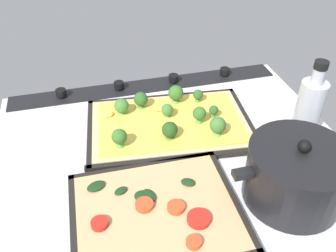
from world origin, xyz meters
TOP-DOWN VIEW (x-y plane):
  - ground_plane at (0.00, 0.00)cm, footprint 79.02×65.63cm
  - stove_control_panel at (0.00, -29.31)cm, footprint 75.86×7.00cm
  - baking_tray_front at (-1.54, -9.32)cm, footprint 41.80×29.36cm
  - broccoli_pizza at (-1.41, -9.54)cm, footprint 39.18×26.74cm
  - baking_tray_back at (7.59, 15.81)cm, footprint 31.55×26.45cm
  - veggie_pizza_back at (7.56, 15.85)cm, footprint 29.12×24.02cm
  - cooking_pot at (-18.89, 17.71)cm, footprint 25.88×19.05cm
  - oil_bottle at (-30.40, 2.27)cm, footprint 5.81×5.81cm

SIDE VIEW (x-z plane):
  - ground_plane at x=0.00cm, z-range -3.00..0.00cm
  - baking_tray_front at x=-1.54cm, z-range -0.29..1.01cm
  - baking_tray_back at x=7.59cm, z-range -0.28..1.02cm
  - stove_control_panel at x=0.00cm, z-range -0.75..1.85cm
  - veggie_pizza_back at x=7.56cm, z-range 0.10..2.00cm
  - broccoli_pizza at x=-1.41cm, z-range -1.02..5.01cm
  - cooking_pot at x=-18.89cm, z-range -1.15..12.86cm
  - oil_bottle at x=-30.40cm, z-range -1.85..18.19cm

